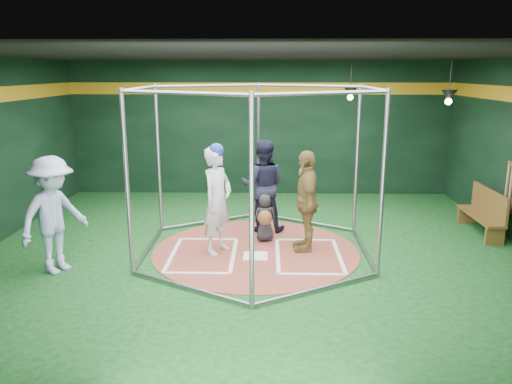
{
  "coord_description": "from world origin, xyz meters",
  "views": [
    {
      "loc": [
        0.21,
        -8.71,
        3.25
      ],
      "look_at": [
        0.0,
        0.1,
        1.1
      ],
      "focal_mm": 35.0,
      "sensor_mm": 36.0,
      "label": 1
    }
  ],
  "objects_px": {
    "batter_figure": "(217,199)",
    "umpire": "(263,186)",
    "visitor_leopard": "(306,201)",
    "dugout_bench": "(484,211)"
  },
  "relations": [
    {
      "from": "batter_figure",
      "to": "umpire",
      "type": "distance_m",
      "value": 1.55
    },
    {
      "from": "batter_figure",
      "to": "umpire",
      "type": "xyz_separation_m",
      "value": [
        0.8,
        1.32,
        -0.05
      ]
    },
    {
      "from": "visitor_leopard",
      "to": "dugout_bench",
      "type": "bearing_deg",
      "value": 103.28
    },
    {
      "from": "visitor_leopard",
      "to": "umpire",
      "type": "bearing_deg",
      "value": -147.42
    },
    {
      "from": "batter_figure",
      "to": "umpire",
      "type": "relative_size",
      "value": 1.06
    },
    {
      "from": "batter_figure",
      "to": "dugout_bench",
      "type": "height_order",
      "value": "batter_figure"
    },
    {
      "from": "batter_figure",
      "to": "dugout_bench",
      "type": "bearing_deg",
      "value": 12.93
    },
    {
      "from": "visitor_leopard",
      "to": "dugout_bench",
      "type": "relative_size",
      "value": 1.17
    },
    {
      "from": "batter_figure",
      "to": "visitor_leopard",
      "type": "height_order",
      "value": "batter_figure"
    },
    {
      "from": "umpire",
      "to": "batter_figure",
      "type": "bearing_deg",
      "value": 63.02
    }
  ]
}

